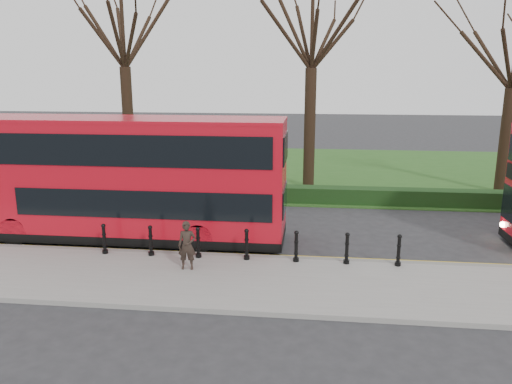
# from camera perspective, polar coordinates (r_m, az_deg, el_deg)

# --- Properties ---
(ground) EXTENTS (120.00, 120.00, 0.00)m
(ground) POSITION_cam_1_polar(r_m,az_deg,el_deg) (17.98, -0.85, -6.56)
(ground) COLOR #28282B
(ground) RESTS_ON ground
(pavement) EXTENTS (60.00, 4.00, 0.15)m
(pavement) POSITION_cam_1_polar(r_m,az_deg,el_deg) (15.20, -2.33, -10.16)
(pavement) COLOR gray
(pavement) RESTS_ON ground
(kerb) EXTENTS (60.00, 0.25, 0.16)m
(kerb) POSITION_cam_1_polar(r_m,az_deg,el_deg) (17.03, -1.29, -7.48)
(kerb) COLOR slate
(kerb) RESTS_ON ground
(grass_verge) EXTENTS (60.00, 18.00, 0.06)m
(grass_verge) POSITION_cam_1_polar(r_m,az_deg,el_deg) (32.41, 2.55, 2.60)
(grass_verge) COLOR #26521B
(grass_verge) RESTS_ON ground
(hedge) EXTENTS (60.00, 0.90, 0.80)m
(hedge) POSITION_cam_1_polar(r_m,az_deg,el_deg) (24.34, 1.20, -0.19)
(hedge) COLOR black
(hedge) RESTS_ON ground
(yellow_line_outer) EXTENTS (60.00, 0.10, 0.01)m
(yellow_line_outer) POSITION_cam_1_polar(r_m,az_deg,el_deg) (17.33, -1.15, -7.33)
(yellow_line_outer) COLOR yellow
(yellow_line_outer) RESTS_ON ground
(yellow_line_inner) EXTENTS (60.00, 0.10, 0.01)m
(yellow_line_inner) POSITION_cam_1_polar(r_m,az_deg,el_deg) (17.52, -1.07, -7.10)
(yellow_line_inner) COLOR yellow
(yellow_line_inner) RESTS_ON ground
(tree_left) EXTENTS (7.52, 7.52, 11.75)m
(tree_left) POSITION_cam_1_polar(r_m,az_deg,el_deg) (28.71, -15.00, 17.84)
(tree_left) COLOR black
(tree_left) RESTS_ON ground
(tree_mid) EXTENTS (7.44, 7.44, 11.62)m
(tree_mid) POSITION_cam_1_polar(r_m,az_deg,el_deg) (26.84, 6.44, 18.31)
(tree_mid) COLOR black
(tree_mid) RESTS_ON ground
(bollard_row) EXTENTS (9.92, 0.15, 1.00)m
(bollard_row) POSITION_cam_1_polar(r_m,az_deg,el_deg) (16.49, -1.08, -6.06)
(bollard_row) COLOR black
(bollard_row) RESTS_ON pavement
(bus_lead) EXTENTS (11.50, 2.64, 4.58)m
(bus_lead) POSITION_cam_1_polar(r_m,az_deg,el_deg) (19.03, -14.23, 1.38)
(bus_lead) COLOR #B30C1A
(bus_lead) RESTS_ON ground
(pedestrian) EXTENTS (0.60, 0.43, 1.55)m
(pedestrian) POSITION_cam_1_polar(r_m,az_deg,el_deg) (15.77, -7.89, -6.07)
(pedestrian) COLOR black
(pedestrian) RESTS_ON pavement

